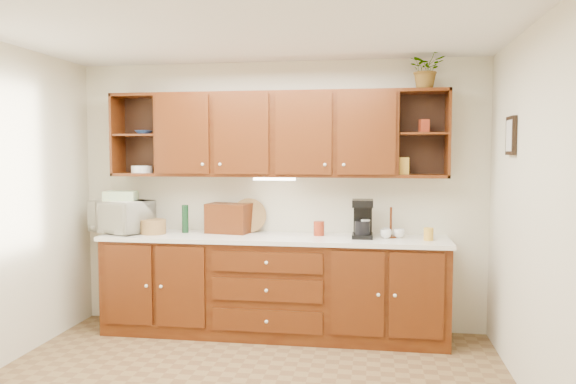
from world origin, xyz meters
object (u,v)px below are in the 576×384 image
(microwave, at_px, (121,216))
(bread_box, at_px, (229,218))
(potted_plant, at_px, (427,69))
(coffee_maker, at_px, (363,219))

(microwave, bearing_deg, bread_box, 30.32)
(bread_box, distance_m, potted_plant, 2.31)
(microwave, height_order, potted_plant, potted_plant)
(coffee_maker, height_order, potted_plant, potted_plant)
(microwave, bearing_deg, coffee_maker, 24.08)
(potted_plant, bearing_deg, microwave, -178.85)
(microwave, xyz_separation_m, bread_box, (1.05, 0.12, -0.01))
(coffee_maker, bearing_deg, microwave, 179.33)
(microwave, relative_size, bread_box, 1.39)
(bread_box, height_order, potted_plant, potted_plant)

